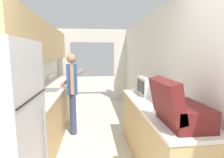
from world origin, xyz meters
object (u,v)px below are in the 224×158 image
(suitcase, at_px, (178,109))
(microwave, at_px, (151,86))
(range_oven, at_px, (62,94))
(person, at_px, (72,91))

(suitcase, xyz_separation_m, microwave, (0.17, 1.33, -0.01))
(range_oven, bearing_deg, person, -73.24)
(suitcase, height_order, microwave, suitcase)
(range_oven, distance_m, person, 1.70)
(microwave, bearing_deg, person, 156.19)
(suitcase, bearing_deg, range_oven, 116.25)
(person, height_order, microwave, person)
(range_oven, xyz_separation_m, person, (0.48, -1.58, 0.42))
(person, bearing_deg, suitcase, -152.82)
(person, bearing_deg, microwave, -119.57)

